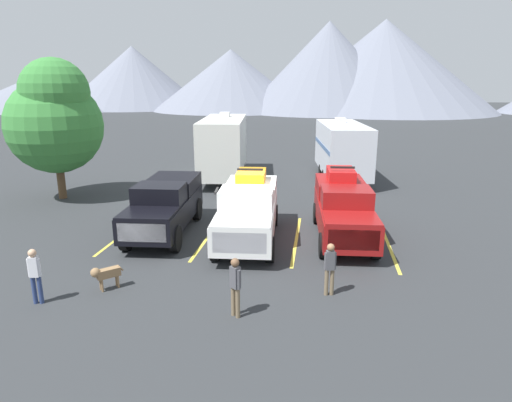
% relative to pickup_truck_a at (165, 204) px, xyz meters
% --- Properties ---
extents(ground_plane, '(240.00, 240.00, 0.00)m').
position_rel_pickup_truck_a_xyz_m(ground_plane, '(3.52, 0.19, -1.14)').
color(ground_plane, '#2D3033').
extents(pickup_truck_a, '(2.42, 5.71, 2.10)m').
position_rel_pickup_truck_a_xyz_m(pickup_truck_a, '(0.00, 0.00, 0.00)').
color(pickup_truck_a, black).
rests_on(pickup_truck_a, ground).
extents(pickup_truck_b, '(2.47, 5.90, 2.59)m').
position_rel_pickup_truck_a_xyz_m(pickup_truck_b, '(3.40, -0.33, 0.05)').
color(pickup_truck_b, white).
rests_on(pickup_truck_b, ground).
extents(pickup_truck_c, '(2.37, 5.77, 2.64)m').
position_rel_pickup_truck_a_xyz_m(pickup_truck_c, '(6.97, 0.43, 0.05)').
color(pickup_truck_c, maroon).
rests_on(pickup_truck_c, ground).
extents(lot_stripe_a, '(0.12, 5.50, 0.01)m').
position_rel_pickup_truck_a_xyz_m(lot_stripe_a, '(-1.62, -0.16, -1.14)').
color(lot_stripe_a, gold).
rests_on(lot_stripe_a, ground).
extents(lot_stripe_b, '(0.12, 5.50, 0.01)m').
position_rel_pickup_truck_a_xyz_m(lot_stripe_b, '(1.81, -0.16, -1.14)').
color(lot_stripe_b, gold).
rests_on(lot_stripe_b, ground).
extents(lot_stripe_c, '(0.12, 5.50, 0.01)m').
position_rel_pickup_truck_a_xyz_m(lot_stripe_c, '(5.24, -0.16, -1.14)').
color(lot_stripe_c, gold).
rests_on(lot_stripe_c, ground).
extents(lot_stripe_d, '(0.12, 5.50, 0.01)m').
position_rel_pickup_truck_a_xyz_m(lot_stripe_d, '(8.66, -0.16, -1.14)').
color(lot_stripe_d, gold).
rests_on(lot_stripe_d, ground).
extents(camper_trailer_a, '(3.36, 8.96, 4.00)m').
position_rel_pickup_truck_a_xyz_m(camper_trailer_a, '(0.15, 10.22, 0.96)').
color(camper_trailer_a, silver).
rests_on(camper_trailer_a, ground).
extents(camper_trailer_b, '(3.31, 8.51, 3.68)m').
position_rel_pickup_truck_a_xyz_m(camper_trailer_b, '(7.31, 11.08, 0.80)').
color(camper_trailer_b, silver).
rests_on(camper_trailer_b, ground).
extents(person_a, '(0.34, 0.23, 1.58)m').
position_rel_pickup_truck_a_xyz_m(person_a, '(-1.46, -6.23, -0.24)').
color(person_a, navy).
rests_on(person_a, ground).
extents(person_b, '(0.34, 0.22, 1.55)m').
position_rel_pickup_truck_a_xyz_m(person_b, '(6.41, -4.58, -0.25)').
color(person_b, '#726047').
rests_on(person_b, ground).
extents(person_c, '(0.30, 0.29, 1.61)m').
position_rel_pickup_truck_a_xyz_m(person_c, '(4.02, -6.13, -0.22)').
color(person_c, '#726047').
rests_on(person_c, ground).
extents(dog, '(0.73, 0.72, 0.75)m').
position_rel_pickup_truck_a_xyz_m(dog, '(-0.02, -5.20, -0.63)').
color(dog, olive).
rests_on(dog, ground).
extents(tree_a, '(4.69, 4.69, 6.99)m').
position_rel_pickup_truck_a_xyz_m(tree_a, '(-7.04, 4.28, 2.98)').
color(tree_a, brown).
rests_on(tree_a, ground).
extents(mountain_ridge, '(156.33, 43.35, 17.36)m').
position_rel_pickup_truck_a_xyz_m(mountain_ridge, '(6.72, 77.19, 5.83)').
color(mountain_ridge, slate).
rests_on(mountain_ridge, ground).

